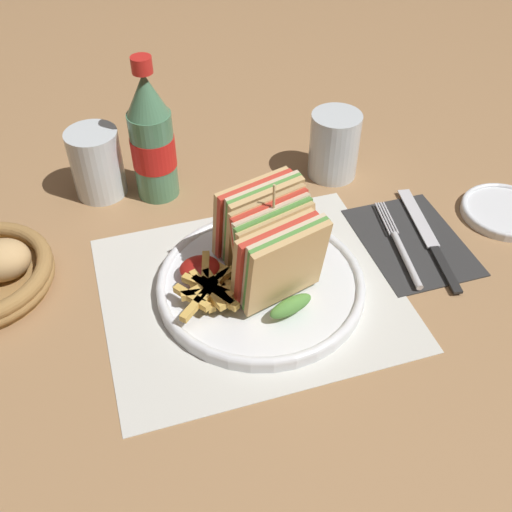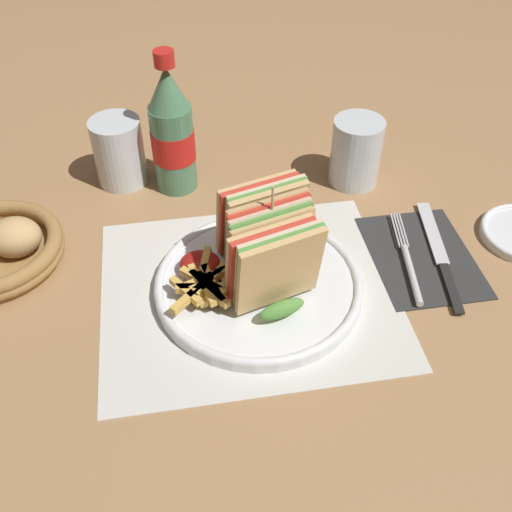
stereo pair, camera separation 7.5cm
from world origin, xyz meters
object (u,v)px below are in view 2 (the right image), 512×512
object	(u,v)px
knife	(440,255)
glass_near	(356,152)
glass_far	(119,152)
club_sandwich	(269,244)
plate_main	(259,284)
fork	(409,265)
coke_bottle_near	(172,133)

from	to	relation	value
knife	glass_near	world-z (taller)	glass_near
knife	glass_far	size ratio (longest dim) A/B	2.08
club_sandwich	plate_main	bearing A→B (deg)	-156.29
glass_near	glass_far	distance (m)	0.36
fork	glass_near	world-z (taller)	glass_near
glass_near	plate_main	bearing A→B (deg)	-131.39
club_sandwich	glass_near	size ratio (longest dim) A/B	1.72
glass_near	knife	bearing A→B (deg)	-70.94
fork	plate_main	bearing A→B (deg)	-169.83
club_sandwich	fork	xyz separation A→B (m)	(0.19, -0.00, -0.06)
glass_far	fork	bearing A→B (deg)	-35.59
coke_bottle_near	glass_near	world-z (taller)	coke_bottle_near
coke_bottle_near	glass_near	size ratio (longest dim) A/B	2.08
glass_near	glass_far	size ratio (longest dim) A/B	1.00
fork	glass_far	bearing A→B (deg)	153.46
knife	coke_bottle_near	xyz separation A→B (m)	(-0.34, 0.22, 0.09)
glass_far	coke_bottle_near	bearing A→B (deg)	-18.18
plate_main	fork	world-z (taller)	plate_main
glass_near	fork	bearing A→B (deg)	-85.27
club_sandwich	fork	world-z (taller)	club_sandwich
fork	knife	world-z (taller)	fork
knife	glass_near	size ratio (longest dim) A/B	2.08
knife	plate_main	bearing A→B (deg)	-166.82
club_sandwich	glass_near	distance (m)	0.26
glass_near	glass_far	world-z (taller)	same
plate_main	fork	size ratio (longest dim) A/B	1.51
glass_far	knife	bearing A→B (deg)	-30.88
knife	glass_far	xyz separation A→B (m)	(-0.42, 0.25, 0.05)
knife	glass_near	distance (m)	0.21
club_sandwich	coke_bottle_near	xyz separation A→B (m)	(-0.10, 0.23, 0.02)
club_sandwich	knife	world-z (taller)	club_sandwich
plate_main	glass_far	world-z (taller)	glass_far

